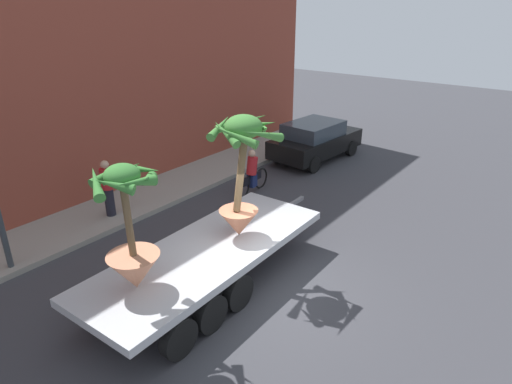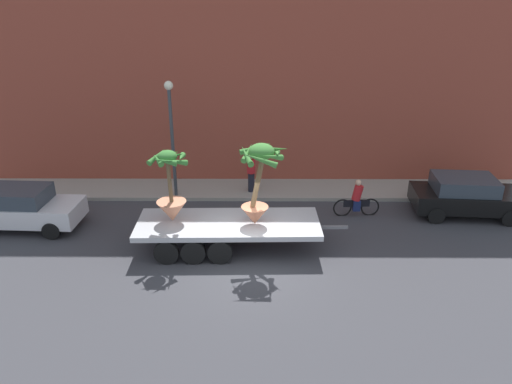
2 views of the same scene
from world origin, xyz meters
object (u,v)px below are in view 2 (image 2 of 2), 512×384
(potted_palm_middle, at_px, (171,193))
(street_lamp, at_px, (171,125))
(flatbed_trailer, at_px, (221,227))
(cyclist, at_px, (357,200))
(trailing_car, at_px, (22,207))
(parked_car, at_px, (466,195))
(potted_palm_rear, at_px, (259,181))
(pedestrian_near_gate, at_px, (251,172))

(potted_palm_middle, height_order, street_lamp, street_lamp)
(flatbed_trailer, bearing_deg, cyclist, 26.43)
(flatbed_trailer, relative_size, trailing_car, 1.69)
(parked_car, bearing_deg, trailing_car, -175.90)
(flatbed_trailer, relative_size, potted_palm_rear, 2.57)
(flatbed_trailer, height_order, potted_palm_rear, potted_palm_rear)
(trailing_car, bearing_deg, potted_palm_rear, -10.32)
(parked_car, xyz_separation_m, trailing_car, (-16.90, -1.21, -0.00))
(street_lamp, bearing_deg, potted_palm_middle, -81.86)
(pedestrian_near_gate, xyz_separation_m, street_lamp, (-3.20, -0.45, 2.19))
(trailing_car, distance_m, pedestrian_near_gate, 9.03)
(parked_car, bearing_deg, potted_palm_middle, -166.86)
(pedestrian_near_gate, bearing_deg, potted_palm_rear, -86.24)
(flatbed_trailer, bearing_deg, pedestrian_near_gate, 78.06)
(parked_car, bearing_deg, pedestrian_near_gate, 166.85)
(street_lamp, bearing_deg, trailing_car, -152.49)
(flatbed_trailer, height_order, street_lamp, street_lamp)
(pedestrian_near_gate, bearing_deg, street_lamp, -172.01)
(potted_palm_middle, height_order, parked_car, potted_palm_middle)
(cyclist, bearing_deg, potted_palm_rear, -144.90)
(potted_palm_rear, height_order, pedestrian_near_gate, potted_palm_rear)
(potted_palm_middle, bearing_deg, cyclist, 20.10)
(cyclist, distance_m, street_lamp, 7.96)
(potted_palm_middle, bearing_deg, pedestrian_near_gate, 60.19)
(potted_palm_middle, xyz_separation_m, street_lamp, (-0.59, 4.11, 1.21))
(cyclist, bearing_deg, trailing_car, -174.98)
(cyclist, bearing_deg, street_lamp, 167.52)
(parked_car, distance_m, trailing_car, 16.95)
(parked_car, xyz_separation_m, street_lamp, (-11.65, 1.53, 2.40))
(parked_car, height_order, street_lamp, street_lamp)
(potted_palm_middle, distance_m, pedestrian_near_gate, 5.34)
(cyclist, distance_m, parked_car, 4.29)
(potted_palm_rear, distance_m, trailing_car, 9.07)
(cyclist, bearing_deg, pedestrian_near_gate, 153.47)
(trailing_car, relative_size, street_lamp, 0.88)
(potted_palm_middle, relative_size, parked_car, 0.58)
(potted_palm_middle, bearing_deg, parked_car, 13.14)
(street_lamp, bearing_deg, potted_palm_rear, -50.97)
(potted_palm_rear, relative_size, potted_palm_middle, 1.12)
(flatbed_trailer, distance_m, parked_car, 9.80)
(pedestrian_near_gate, bearing_deg, trailing_car, -159.35)
(parked_car, bearing_deg, street_lamp, 172.54)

